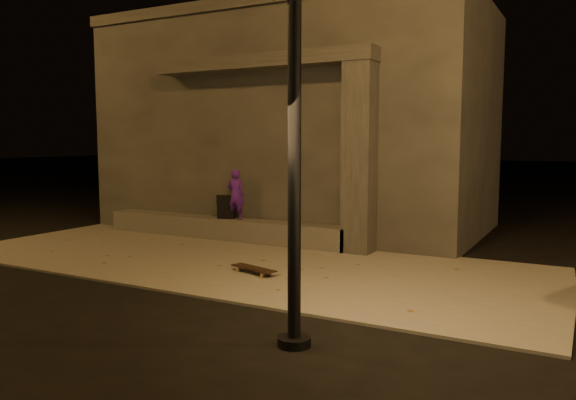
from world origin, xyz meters
The scene contains 9 objects.
ground centered at (0.00, 0.00, 0.00)m, with size 120.00×120.00×0.00m, color black.
sidewalk centered at (0.00, 2.00, 0.02)m, with size 11.00×4.40×0.04m, color slate.
building centered at (-1.00, 6.49, 2.61)m, with size 9.00×5.10×5.22m.
ledge centered at (-1.50, 3.75, 0.27)m, with size 6.00×0.55×0.45m, color #595651.
column centered at (1.70, 3.75, 1.84)m, with size 0.55×0.55×3.60m, color #33312E.
canopy centered at (-0.50, 3.80, 3.78)m, with size 5.00×0.70×0.28m, color #33312E.
skateboarder centered at (-1.13, 3.75, 1.03)m, with size 0.39×0.26×1.07m, color #4C1795.
backpack centered at (-1.37, 3.75, 0.67)m, with size 0.42×0.34×0.52m.
skateboard centered at (0.86, 1.28, 0.12)m, with size 0.90×0.46×0.10m.
Camera 1 is at (5.59, -6.26, 2.17)m, focal length 35.00 mm.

